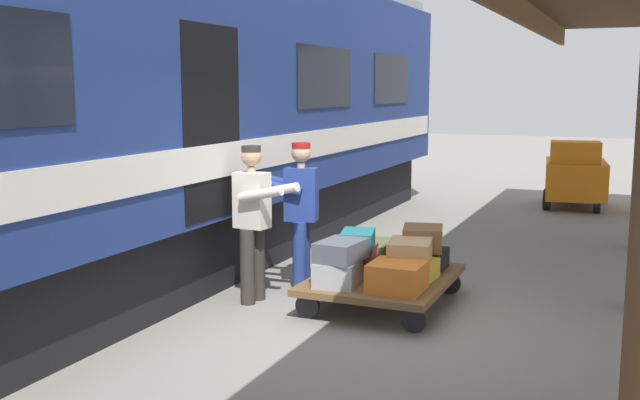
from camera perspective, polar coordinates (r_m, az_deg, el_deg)
name	(u,v)px	position (r m, az deg, el deg)	size (l,w,h in m)	color
ground_plane	(393,329)	(7.35, 5.65, -9.79)	(60.00, 60.00, 0.00)	gray
train_car	(96,110)	(8.67, -16.79, 6.58)	(3.02, 17.23, 4.00)	navy
luggage_cart	(383,280)	(8.01, 4.82, -6.13)	(1.39, 1.80, 0.32)	brown
suitcase_yellow_case	(411,269)	(7.88, 7.00, -5.29)	(0.48, 0.46, 0.21)	gold
suitcase_black_hardshell	(424,259)	(8.35, 7.96, -4.48)	(0.46, 0.48, 0.22)	black
suitcase_olive_duffel	(371,252)	(8.52, 3.89, -4.02)	(0.46, 0.60, 0.26)	brown
suitcase_burgundy_valise	(355,260)	(8.06, 2.72, -4.61)	(0.37, 0.52, 0.29)	maroon
suitcase_orange_carryall	(397,277)	(7.41, 5.93, -5.86)	(0.52, 0.52, 0.28)	#CC6B23
suitcase_gray_aluminum	(338,272)	(7.62, 1.41, -5.53)	(0.41, 0.57, 0.25)	#9EA0A5
suitcase_tan_vintage	(410,250)	(7.82, 6.90, -3.85)	(0.43, 0.52, 0.21)	tan
suitcase_teal_softside	(358,239)	(8.00, 2.91, -3.01)	(0.34, 0.49, 0.18)	#1E666B
suitcase_slate_roller	(341,251)	(7.55, 1.61, -3.89)	(0.39, 0.54, 0.20)	#4C515B
suitcase_brown_leather	(423,238)	(8.28, 7.88, -2.90)	(0.43, 0.49, 0.25)	brown
porter_in_overalls	(300,211)	(8.42, -1.57, -0.87)	(0.72, 0.52, 1.70)	navy
porter_by_door	(254,218)	(8.01, -5.10, -1.40)	(0.69, 0.47, 1.70)	#332D28
baggage_tug	(575,175)	(15.22, 18.96, 1.81)	(1.29, 1.81, 1.30)	orange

